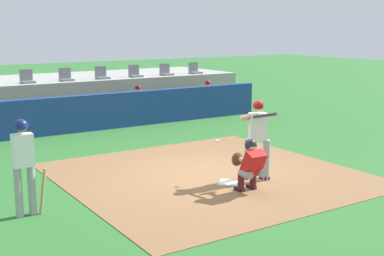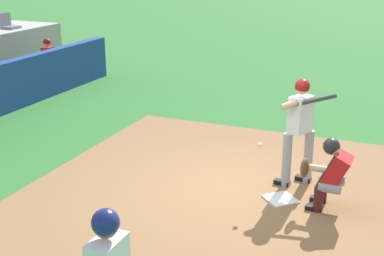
{
  "view_description": "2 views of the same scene",
  "coord_description": "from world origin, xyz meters",
  "views": [
    {
      "loc": [
        -6.66,
        -9.56,
        3.36
      ],
      "look_at": [
        0.0,
        0.7,
        1.0
      ],
      "focal_mm": 48.75,
      "sensor_mm": 36.0,
      "label": 1
    },
    {
      "loc": [
        -7.44,
        -2.44,
        3.69
      ],
      "look_at": [
        0.0,
        0.7,
        1.0
      ],
      "focal_mm": 49.59,
      "sensor_mm": 36.0,
      "label": 2
    }
  ],
  "objects": [
    {
      "name": "batter_at_plate",
      "position": [
        0.69,
        -0.89,
        1.04
      ],
      "size": [
        0.58,
        0.88,
        1.8
      ],
      "color": "#99999E",
      "rests_on": "ground"
    },
    {
      "name": "dugout_player_1",
      "position": [
        5.15,
        7.34,
        0.67
      ],
      "size": [
        0.49,
        0.7,
        1.3
      ],
      "color": "#939399",
      "rests_on": "ground"
    },
    {
      "name": "stadium_seat_8",
      "position": [
        5.78,
        9.38,
        1.53
      ],
      "size": [
        0.46,
        0.46,
        0.48
      ],
      "color": "slate",
      "rests_on": "stands_platform"
    },
    {
      "name": "ground_plane",
      "position": [
        0.0,
        0.0,
        0.0
      ],
      "size": [
        80.0,
        80.0,
        0.0
      ],
      "primitive_type": "plane",
      "color": "#2D6B2D"
    },
    {
      "name": "dirt_infield",
      "position": [
        0.0,
        0.0,
        0.01
      ],
      "size": [
        6.4,
        6.4,
        0.01
      ],
      "primitive_type": "cube",
      "color": "olive",
      "rests_on": "ground"
    },
    {
      "name": "catcher_crouched",
      "position": [
        -0.0,
        -1.5,
        0.61
      ],
      "size": [
        0.49,
        1.41,
        1.13
      ],
      "color": "gray",
      "rests_on": "ground"
    },
    {
      "name": "home_plate",
      "position": [
        0.0,
        -0.8,
        0.02
      ],
      "size": [
        0.62,
        0.62,
        0.02
      ],
      "primitive_type": "cube",
      "rotation": [
        0.0,
        0.0,
        0.79
      ],
      "color": "white",
      "rests_on": "dirt_infield"
    }
  ]
}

